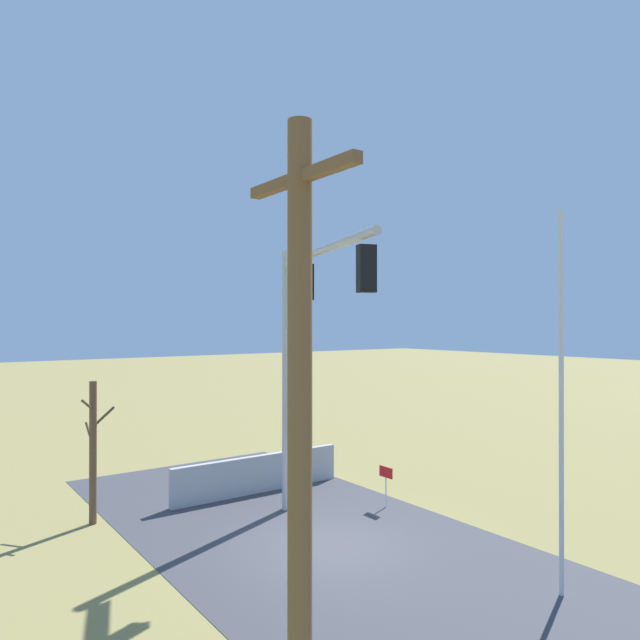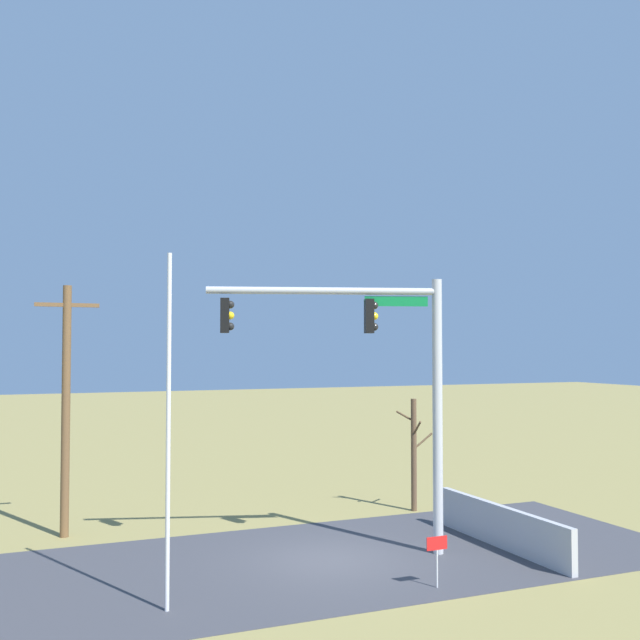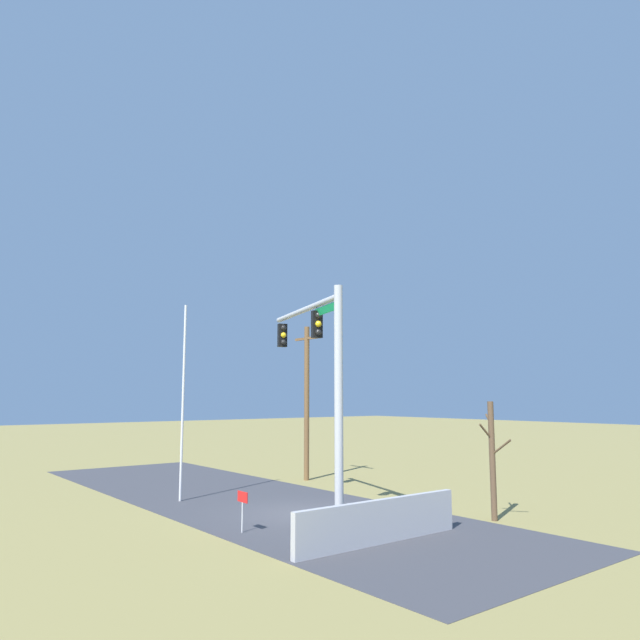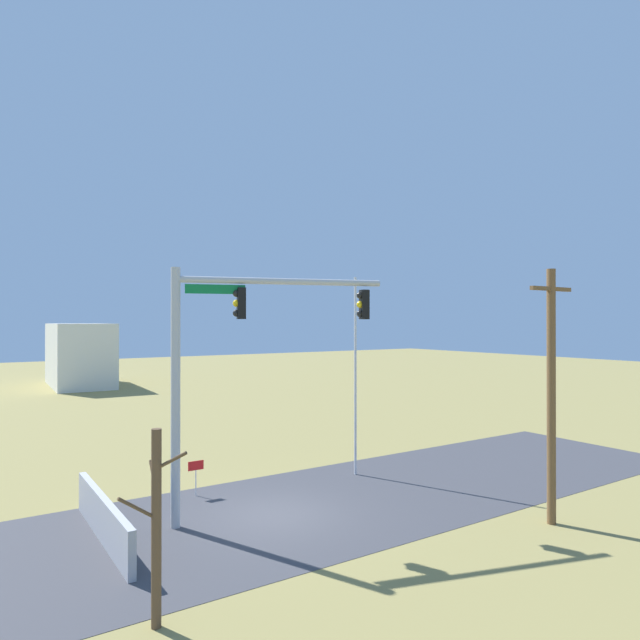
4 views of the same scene
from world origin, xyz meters
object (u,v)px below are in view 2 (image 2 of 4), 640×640
object	(u,v)px
utility_pole	(66,405)
open_sign	(437,550)
signal_mast	(382,364)
bare_tree	(414,453)
flagpole	(168,430)

from	to	relation	value
utility_pole	open_sign	bearing A→B (deg)	-46.71
open_sign	utility_pole	bearing A→B (deg)	133.29
signal_mast	utility_pole	distance (m)	9.80
signal_mast	bare_tree	world-z (taller)	signal_mast
utility_pole	open_sign	distance (m)	12.01
bare_tree	signal_mast	bearing A→B (deg)	-128.53
flagpole	utility_pole	xyz separation A→B (m)	(-1.68, 7.53, 0.07)
signal_mast	flagpole	world-z (taller)	flagpole
flagpole	bare_tree	distance (m)	12.10
bare_tree	open_sign	size ratio (longest dim) A/B	3.23
signal_mast	bare_tree	distance (m)	6.65
flagpole	bare_tree	size ratio (longest dim) A/B	1.99
bare_tree	open_sign	xyz separation A→B (m)	(-3.69, -7.52, -1.12)
utility_pole	signal_mast	bearing A→B (deg)	-34.24
signal_mast	open_sign	xyz separation A→B (m)	(-0.07, -2.98, -4.38)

